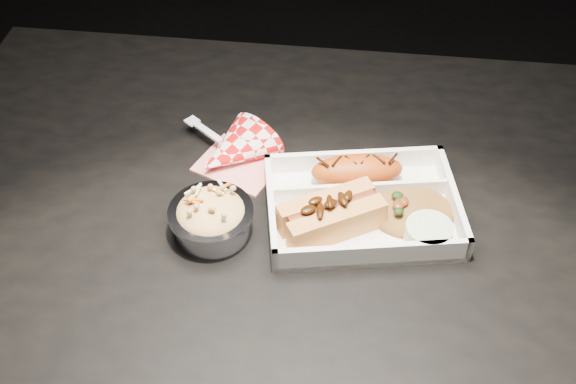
# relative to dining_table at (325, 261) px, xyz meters

# --- Properties ---
(dining_table) EXTENTS (1.20, 0.80, 0.75)m
(dining_table) POSITION_rel_dining_table_xyz_m (0.00, 0.00, 0.00)
(dining_table) COLOR black
(dining_table) RESTS_ON ground
(food_tray) EXTENTS (0.28, 0.22, 0.04)m
(food_tray) POSITION_rel_dining_table_xyz_m (0.04, 0.01, 0.10)
(food_tray) COLOR white
(food_tray) RESTS_ON dining_table
(fried_pastry) EXTENTS (0.13, 0.07, 0.04)m
(fried_pastry) POSITION_rel_dining_table_xyz_m (0.03, 0.07, 0.12)
(fried_pastry) COLOR #B34711
(fried_pastry) RESTS_ON food_tray
(hotdog) EXTENTS (0.14, 0.12, 0.06)m
(hotdog) POSITION_rel_dining_table_xyz_m (0.01, -0.02, 0.12)
(hotdog) COLOR #DA904A
(hotdog) RESTS_ON food_tray
(fried_rice_mound) EXTENTS (0.13, 0.11, 0.03)m
(fried_rice_mound) POSITION_rel_dining_table_xyz_m (0.11, 0.01, 0.11)
(fried_rice_mound) COLOR brown
(fried_rice_mound) RESTS_ON food_tray
(cupcake_liner) EXTENTS (0.06, 0.06, 0.03)m
(cupcake_liner) POSITION_rel_dining_table_xyz_m (0.13, -0.03, 0.11)
(cupcake_liner) COLOR beige
(cupcake_liner) RESTS_ON food_tray
(foil_coleslaw_cup) EXTENTS (0.11, 0.11, 0.07)m
(foil_coleslaw_cup) POSITION_rel_dining_table_xyz_m (-0.15, -0.04, 0.12)
(foil_coleslaw_cup) COLOR silver
(foil_coleslaw_cup) RESTS_ON dining_table
(napkin_fork) EXTENTS (0.16, 0.15, 0.10)m
(napkin_fork) POSITION_rel_dining_table_xyz_m (-0.14, 0.10, 0.11)
(napkin_fork) COLOR red
(napkin_fork) RESTS_ON dining_table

